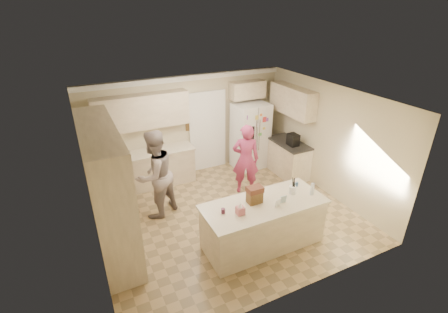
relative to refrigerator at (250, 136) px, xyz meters
name	(u,v)px	position (x,y,z in m)	size (l,w,h in m)	color
floor	(227,216)	(-1.62, -1.84, -0.91)	(5.20, 4.60, 0.02)	#9F8557
ceiling	(227,98)	(-1.62, -1.84, 1.71)	(5.20, 4.60, 0.02)	white
wall_back	(187,126)	(-1.62, 0.47, 0.40)	(5.20, 0.02, 2.60)	beige
wall_front	(300,227)	(-1.62, -4.15, 0.40)	(5.20, 0.02, 2.60)	beige
wall_left	(89,193)	(-4.23, -1.84, 0.40)	(0.02, 4.60, 2.60)	beige
wall_right	(328,140)	(0.99, -1.84, 0.40)	(0.02, 4.60, 2.60)	beige
crown_back	(185,78)	(-1.62, 0.42, 1.63)	(5.20, 0.08, 0.12)	white
pantry_bank	(107,189)	(-3.92, -1.64, 0.28)	(0.60, 2.60, 2.35)	beige
back_base_cab	(149,170)	(-2.77, 0.16, -0.46)	(2.20, 0.60, 0.88)	beige
back_countertop	(148,153)	(-2.77, 0.15, 0.00)	(2.24, 0.63, 0.04)	beige
back_upper_cab	(142,112)	(-2.77, 0.28, 1.00)	(2.20, 0.35, 0.80)	beige
doorway_opening	(207,132)	(-1.07, 0.44, 0.15)	(0.90, 0.06, 2.10)	black
doorway_casing	(208,132)	(-1.07, 0.40, 0.15)	(1.02, 0.03, 2.22)	white
wall_frame_upper	(188,117)	(-1.60, 0.43, 0.65)	(0.15, 0.02, 0.20)	brown
wall_frame_lower	(188,127)	(-1.60, 0.43, 0.38)	(0.15, 0.02, 0.20)	brown
refrigerator	(250,136)	(0.00, 0.00, 0.00)	(0.90, 0.70, 1.80)	white
fridge_seam	(257,141)	(0.00, -0.36, 0.00)	(0.01, 0.02, 1.78)	gray
fridge_dispenser	(250,133)	(-0.22, -0.37, 0.25)	(0.22, 0.03, 0.35)	black
fridge_handle_l	(256,136)	(-0.05, -0.37, 0.15)	(0.02, 0.02, 0.85)	silver
fridge_handle_r	(259,135)	(0.05, -0.37, 0.15)	(0.02, 0.02, 0.85)	silver
over_fridge_cab	(247,90)	(0.03, 0.28, 1.20)	(0.95, 0.35, 0.45)	beige
right_base_cab	(288,159)	(0.68, -0.84, -0.46)	(0.60, 1.20, 0.88)	beige
right_countertop	(289,143)	(0.67, -0.84, 0.00)	(0.63, 1.24, 0.04)	#2D2B28
right_upper_cab	(292,101)	(0.80, -0.64, 1.05)	(0.35, 1.50, 0.70)	beige
coffee_maker	(293,140)	(0.63, -1.04, 0.17)	(0.22, 0.28, 0.30)	black
island_base	(263,225)	(-1.42, -2.94, -0.46)	(2.20, 0.90, 0.88)	beige
island_top	(264,204)	(-1.42, -2.94, 0.00)	(2.28, 0.96, 0.05)	beige
utensil_crock	(292,190)	(-0.77, -2.89, 0.10)	(0.13, 0.13, 0.15)	white
tissue_box	(240,211)	(-1.97, -3.04, 0.10)	(0.13, 0.13, 0.14)	#C96972
tissue_plume	(240,205)	(-1.97, -3.04, 0.20)	(0.08, 0.08, 0.08)	white
dollhouse_body	(255,197)	(-1.57, -2.84, 0.14)	(0.26, 0.18, 0.22)	brown
dollhouse_roof	(255,189)	(-1.57, -2.84, 0.30)	(0.28, 0.20, 0.10)	#592D1E
jam_jar	(223,211)	(-2.22, -2.89, 0.07)	(0.07, 0.07, 0.09)	#59263F
greeting_card_a	(278,203)	(-1.27, -3.14, 0.11)	(0.12, 0.01, 0.16)	white
greeting_card_b	(283,199)	(-1.12, -3.09, 0.11)	(0.12, 0.01, 0.16)	silver
water_bottle	(312,189)	(-0.47, -3.09, 0.14)	(0.07, 0.07, 0.24)	silver
shaker_salt	(294,185)	(-0.60, -2.72, 0.07)	(0.05, 0.05, 0.09)	#416792
shaker_pepper	(297,184)	(-0.53, -2.72, 0.07)	(0.05, 0.05, 0.09)	#416792
teen_boy	(155,175)	(-2.93, -1.11, 0.06)	(0.94, 0.73, 1.93)	#9B9693
teen_girl	(246,159)	(-0.78, -1.13, -0.04)	(0.63, 0.41, 1.72)	#AD3251
fridge_magnets	(257,141)	(0.00, -0.36, 0.00)	(0.76, 0.02, 1.44)	tan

